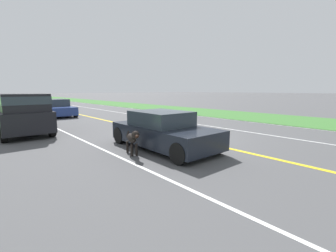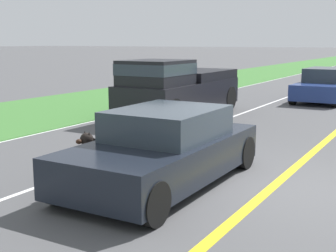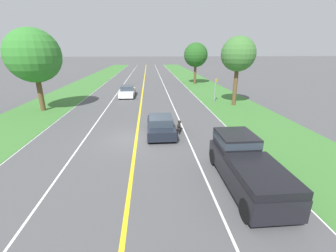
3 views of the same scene
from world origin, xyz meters
name	(u,v)px [view 1 (image 1 of 3)]	position (x,y,z in m)	size (l,w,h in m)	color
ground_plane	(182,138)	(0.00, 0.00, 0.00)	(400.00, 400.00, 0.00)	#4C4C4F
centre_divider_line	(182,138)	(0.00, 0.00, 0.00)	(0.18, 160.00, 0.01)	yellow
lane_edge_line_left	(261,123)	(-7.00, 0.00, 0.00)	(0.14, 160.00, 0.01)	white
lane_dash_same_dir	(107,152)	(3.50, 0.00, 0.00)	(0.10, 160.00, 0.01)	white
lane_dash_oncoming	(228,129)	(-3.50, 0.00, 0.00)	(0.10, 160.00, 0.01)	white
grass_verge_left	(281,119)	(-10.00, 0.00, 0.01)	(6.00, 160.00, 0.03)	#3D7533
ego_car	(163,131)	(1.72, 0.82, 0.62)	(1.91, 4.22, 1.32)	black
dog	(132,139)	(3.04, 0.89, 0.54)	(0.47, 1.23, 0.86)	black
pickup_truck	(21,113)	(5.14, -5.84, 0.97)	(2.00, 5.38, 1.91)	black
car_trailing_near	(57,108)	(1.79, -12.76, 0.64)	(1.85, 4.79, 1.37)	navy
car_trailing_mid	(24,101)	(1.50, -31.19, 0.60)	(1.89, 4.67, 1.27)	black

